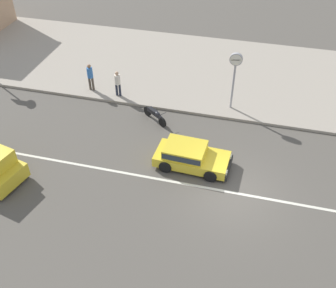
{
  "coord_description": "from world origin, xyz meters",
  "views": [
    {
      "loc": [
        0.18,
        -12.42,
        12.75
      ],
      "look_at": [
        -3.43,
        1.64,
        0.8
      ],
      "focal_mm": 42.0,
      "sensor_mm": 36.0,
      "label": 1
    }
  ],
  "objects_px": {
    "pedestrian_mid_kerb": "(90,75)",
    "street_clock": "(235,67)",
    "motorcycle_0": "(155,115)",
    "hatchback_yellow_2": "(190,155)",
    "pedestrian_near_clock": "(118,82)"
  },
  "relations": [
    {
      "from": "hatchback_yellow_2",
      "to": "pedestrian_mid_kerb",
      "type": "relative_size",
      "value": 2.15
    },
    {
      "from": "hatchback_yellow_2",
      "to": "pedestrian_near_clock",
      "type": "height_order",
      "value": "pedestrian_near_clock"
    },
    {
      "from": "motorcycle_0",
      "to": "hatchback_yellow_2",
      "type": "bearing_deg",
      "value": -49.62
    },
    {
      "from": "street_clock",
      "to": "pedestrian_mid_kerb",
      "type": "distance_m",
      "value": 8.53
    },
    {
      "from": "pedestrian_mid_kerb",
      "to": "street_clock",
      "type": "bearing_deg",
      "value": 1.18
    },
    {
      "from": "motorcycle_0",
      "to": "pedestrian_mid_kerb",
      "type": "xyz_separation_m",
      "value": [
        -4.53,
        1.97,
        0.72
      ]
    },
    {
      "from": "street_clock",
      "to": "pedestrian_near_clock",
      "type": "relative_size",
      "value": 2.12
    },
    {
      "from": "motorcycle_0",
      "to": "street_clock",
      "type": "distance_m",
      "value": 4.96
    },
    {
      "from": "hatchback_yellow_2",
      "to": "pedestrian_mid_kerb",
      "type": "bearing_deg",
      "value": 144.89
    },
    {
      "from": "motorcycle_0",
      "to": "pedestrian_mid_kerb",
      "type": "distance_m",
      "value": 4.99
    },
    {
      "from": "motorcycle_0",
      "to": "pedestrian_mid_kerb",
      "type": "height_order",
      "value": "pedestrian_mid_kerb"
    },
    {
      "from": "street_clock",
      "to": "hatchback_yellow_2",
      "type": "bearing_deg",
      "value": -104.13
    },
    {
      "from": "street_clock",
      "to": "pedestrian_near_clock",
      "type": "distance_m",
      "value": 6.8
    },
    {
      "from": "hatchback_yellow_2",
      "to": "pedestrian_near_clock",
      "type": "xyz_separation_m",
      "value": [
        -5.3,
        4.76,
        0.48
      ]
    },
    {
      "from": "hatchback_yellow_2",
      "to": "motorcycle_0",
      "type": "height_order",
      "value": "hatchback_yellow_2"
    }
  ]
}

